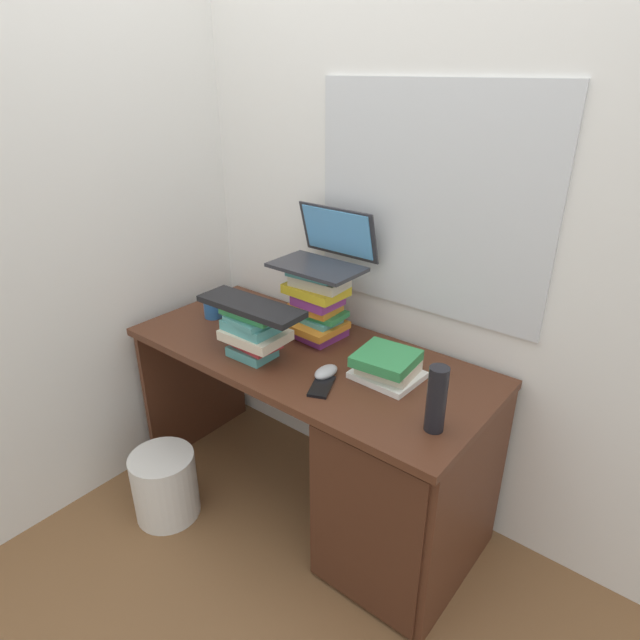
# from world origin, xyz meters

# --- Properties ---
(ground_plane) EXTENTS (6.00, 6.00, 0.00)m
(ground_plane) POSITION_xyz_m (0.00, 0.00, 0.00)
(ground_plane) COLOR brown
(wall_back) EXTENTS (6.00, 0.06, 2.60)m
(wall_back) POSITION_xyz_m (0.00, 0.36, 1.30)
(wall_back) COLOR white
(wall_back) RESTS_ON ground
(wall_left) EXTENTS (0.05, 6.00, 2.60)m
(wall_left) POSITION_xyz_m (-0.80, 0.00, 1.30)
(wall_left) COLOR silver
(wall_left) RESTS_ON ground
(desk) EXTENTS (1.42, 0.62, 0.72)m
(desk) POSITION_xyz_m (0.36, -0.02, 0.39)
(desk) COLOR #4C2819
(desk) RESTS_ON ground
(book_stack_tall) EXTENTS (0.24, 0.21, 0.28)m
(book_stack_tall) POSITION_xyz_m (-0.06, 0.13, 0.86)
(book_stack_tall) COLOR #8C338C
(book_stack_tall) RESTS_ON desk
(book_stack_keyboard_riser) EXTENTS (0.24, 0.18, 0.19)m
(book_stack_keyboard_riser) POSITION_xyz_m (-0.14, -0.14, 0.82)
(book_stack_keyboard_riser) COLOR teal
(book_stack_keyboard_riser) RESTS_ON desk
(book_stack_side) EXTENTS (0.22, 0.21, 0.10)m
(book_stack_side) POSITION_xyz_m (0.33, 0.04, 0.77)
(book_stack_side) COLOR white
(book_stack_side) RESTS_ON desk
(laptop) EXTENTS (0.35, 0.27, 0.21)m
(laptop) POSITION_xyz_m (-0.06, 0.19, 1.06)
(laptop) COLOR #2D2D33
(laptop) RESTS_ON book_stack_tall
(keyboard) EXTENTS (0.42, 0.15, 0.02)m
(keyboard) POSITION_xyz_m (-0.14, -0.14, 0.92)
(keyboard) COLOR black
(keyboard) RESTS_ON book_stack_keyboard_riser
(computer_mouse) EXTENTS (0.06, 0.10, 0.04)m
(computer_mouse) POSITION_xyz_m (0.17, -0.09, 0.74)
(computer_mouse) COLOR #A5A8AD
(computer_mouse) RESTS_ON desk
(mug) EXTENTS (0.11, 0.08, 0.10)m
(mug) POSITION_xyz_m (-0.52, -0.01, 0.77)
(mug) COLOR #265999
(mug) RESTS_ON desk
(water_bottle) EXTENTS (0.06, 0.06, 0.21)m
(water_bottle) POSITION_xyz_m (0.60, -0.13, 0.83)
(water_bottle) COLOR black
(water_bottle) RESTS_ON desk
(cell_phone) EXTENTS (0.11, 0.15, 0.01)m
(cell_phone) POSITION_xyz_m (0.20, -0.16, 0.73)
(cell_phone) COLOR black
(cell_phone) RESTS_ON desk
(wastebasket) EXTENTS (0.26, 0.26, 0.29)m
(wastebasket) POSITION_xyz_m (-0.40, -0.43, 0.15)
(wastebasket) COLOR silver
(wastebasket) RESTS_ON ground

